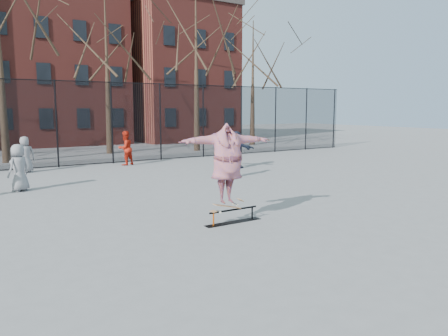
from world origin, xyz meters
TOP-DOWN VIEW (x-y plane):
  - ground at (0.00, 0.00)m, footprint 100.00×100.00m
  - skate_rail at (-0.21, 0.44)m, footprint 1.52×0.23m
  - skateboard at (-0.39, 0.44)m, footprint 0.77×0.18m
  - skater at (-0.39, 0.44)m, footprint 2.38×1.03m
  - bystander_grey at (-3.85, 7.58)m, footprint 0.91×0.84m
  - bystander_red at (1.47, 12.00)m, footprint 0.96×0.86m
  - bystander_white at (3.56, 6.03)m, footprint 0.94×0.50m
  - bystander_navy at (5.34, 8.26)m, footprint 1.49×1.45m
  - bystander_extra at (-2.95, 12.00)m, footprint 0.76×0.49m
  - fence at (-0.01, 13.00)m, footprint 34.03×0.07m
  - tree_row at (-0.25, 17.15)m, footprint 33.66×7.46m
  - rowhouses at (0.72, 26.00)m, footprint 29.00×7.00m

SIDE VIEW (x-z plane):
  - ground at x=0.00m, z-range 0.00..0.00m
  - skate_rail at x=-0.21m, z-range -0.04..0.30m
  - skateboard at x=-0.39m, z-range 0.33..0.43m
  - bystander_white at x=3.56m, z-range 0.00..1.52m
  - bystander_extra at x=-2.95m, z-range 0.00..1.55m
  - bystander_grey at x=-3.85m, z-range 0.00..1.56m
  - bystander_red at x=1.47m, z-range 0.00..1.64m
  - bystander_navy at x=5.34m, z-range 0.00..1.70m
  - skater at x=-0.39m, z-range 0.43..2.30m
  - fence at x=-0.01m, z-range 0.05..4.05m
  - rowhouses at x=0.72m, z-range -0.44..12.56m
  - tree_row at x=-0.25m, z-range 2.02..12.69m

